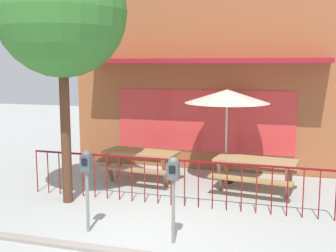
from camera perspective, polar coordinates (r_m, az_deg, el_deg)
The scene contains 9 objects.
ground at distance 7.32m, azimuth -3.39°, elevation -14.76°, with size 40.00×40.00×0.00m, color #A1A6A1.
pub_storefront at distance 11.62m, azimuth 5.06°, elevation 6.65°, with size 7.53×1.45×5.08m.
patio_fence_front at distance 8.63m, azimuth 0.41°, elevation -6.49°, with size 6.35×0.04×0.97m.
picnic_table_left at distance 10.34m, azimuth -3.67°, elevation -4.31°, with size 1.91×1.51×0.79m.
picnic_table_right at distance 9.65m, azimuth 11.79°, elevation -5.39°, with size 1.95×1.57×0.79m.
patio_umbrella at distance 10.15m, azimuth 8.03°, elevation 3.96°, with size 2.04×2.04×2.29m.
parking_meter_near at distance 7.30m, azimuth -11.00°, elevation -5.75°, with size 0.18×0.17×1.44m.
parking_meter_far at distance 6.71m, azimuth 0.74°, elevation -6.93°, with size 0.18×0.17×1.43m.
street_tree at distance 8.85m, azimuth -14.28°, elevation 14.75°, with size 2.63×2.63×5.23m.
Camera 1 is at (2.32, -6.33, 2.87)m, focal length 44.87 mm.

